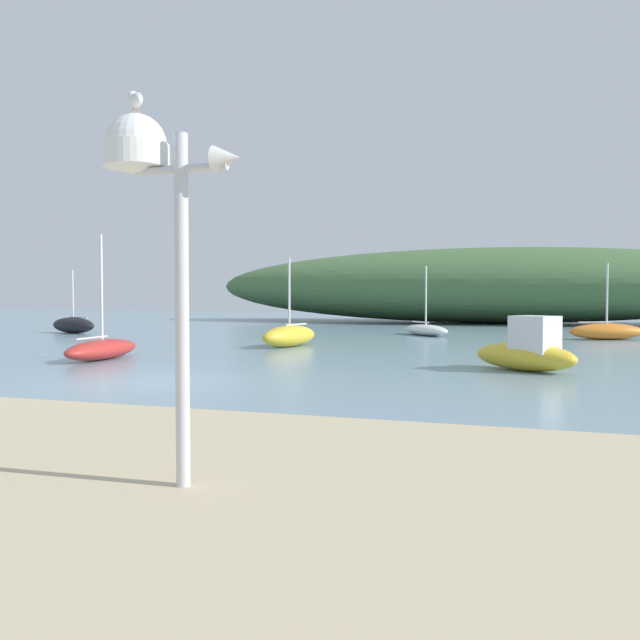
# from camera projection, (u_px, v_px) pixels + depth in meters

# --- Properties ---
(ground_plane) EXTENTS (120.00, 120.00, 0.00)m
(ground_plane) POSITION_uv_depth(u_px,v_px,m) (143.00, 383.00, 13.62)
(ground_plane) COLOR #7A99A8
(distant_hill) EXTENTS (38.41, 10.77, 5.07)m
(distant_hill) POSITION_uv_depth(u_px,v_px,m) (485.00, 285.00, 43.97)
(distant_hill) COLOR #476B3D
(distant_hill) RESTS_ON ground
(mast_structure) EXTENTS (1.25, 0.56, 3.17)m
(mast_structure) POSITION_uv_depth(u_px,v_px,m) (149.00, 176.00, 5.53)
(mast_structure) COLOR silver
(mast_structure) RESTS_ON beach_sand
(seagull_on_radar) EXTENTS (0.27, 0.24, 0.22)m
(seagull_on_radar) POSITION_uv_depth(u_px,v_px,m) (135.00, 99.00, 5.55)
(seagull_on_radar) COLOR orange
(seagull_on_radar) RESTS_ON mast_structure
(motorboat_mid_channel) EXTENTS (2.85, 2.37, 1.34)m
(motorboat_mid_channel) POSITION_uv_depth(u_px,v_px,m) (527.00, 351.00, 15.74)
(motorboat_mid_channel) COLOR gold
(motorboat_mid_channel) RESTS_ON ground
(sailboat_far_left) EXTENTS (3.19, 1.80, 3.08)m
(sailboat_far_left) POSITION_uv_depth(u_px,v_px,m) (73.00, 325.00, 31.65)
(sailboat_far_left) COLOR black
(sailboat_far_left) RESTS_ON ground
(sailboat_inner_mooring) EXTENTS (1.18, 3.38, 3.57)m
(sailboat_inner_mooring) POSITION_uv_depth(u_px,v_px,m) (102.00, 349.00, 18.60)
(sailboat_inner_mooring) COLOR #B72D28
(sailboat_inner_mooring) RESTS_ON ground
(sailboat_outer_mooring) EXTENTS (1.62, 3.28, 3.18)m
(sailboat_outer_mooring) POSITION_uv_depth(u_px,v_px,m) (289.00, 336.00, 23.30)
(sailboat_outer_mooring) COLOR gold
(sailboat_outer_mooring) RESTS_ON ground
(sailboat_centre_water) EXTENTS (3.25, 1.86, 3.18)m
(sailboat_centre_water) POSITION_uv_depth(u_px,v_px,m) (607.00, 331.00, 26.98)
(sailboat_centre_water) COLOR orange
(sailboat_centre_water) RESTS_ON ground
(sailboat_off_point) EXTENTS (2.99, 3.39, 3.20)m
(sailboat_off_point) POSITION_uv_depth(u_px,v_px,m) (426.00, 330.00, 29.93)
(sailboat_off_point) COLOR white
(sailboat_off_point) RESTS_ON ground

